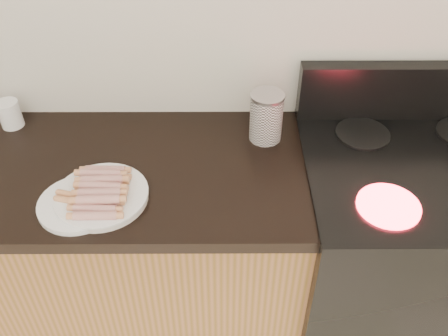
{
  "coord_description": "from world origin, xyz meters",
  "views": [
    {
      "loc": [
        0.14,
        0.51,
        1.92
      ],
      "look_at": [
        0.14,
        1.62,
        0.96
      ],
      "focal_mm": 40.0,
      "sensor_mm": 36.0,
      "label": 1
    }
  ],
  "objects_px": {
    "mug": "(10,114)",
    "stove": "(396,261)",
    "main_plate": "(102,197)",
    "canister": "(266,117)",
    "side_plate": "(79,204)"
  },
  "relations": [
    {
      "from": "side_plate",
      "to": "mug",
      "type": "relative_size",
      "value": 2.49
    },
    {
      "from": "side_plate",
      "to": "mug",
      "type": "bearing_deg",
      "value": 128.44
    },
    {
      "from": "mug",
      "to": "canister",
      "type": "bearing_deg",
      "value": -4.88
    },
    {
      "from": "canister",
      "to": "side_plate",
      "type": "bearing_deg",
      "value": -149.94
    },
    {
      "from": "stove",
      "to": "mug",
      "type": "bearing_deg",
      "value": 169.84
    },
    {
      "from": "main_plate",
      "to": "canister",
      "type": "height_order",
      "value": "canister"
    },
    {
      "from": "side_plate",
      "to": "mug",
      "type": "distance_m",
      "value": 0.51
    },
    {
      "from": "mug",
      "to": "stove",
      "type": "bearing_deg",
      "value": -10.16
    },
    {
      "from": "stove",
      "to": "side_plate",
      "type": "bearing_deg",
      "value": -171.86
    },
    {
      "from": "canister",
      "to": "mug",
      "type": "distance_m",
      "value": 0.87
    },
    {
      "from": "main_plate",
      "to": "canister",
      "type": "distance_m",
      "value": 0.58
    },
    {
      "from": "main_plate",
      "to": "stove",
      "type": "bearing_deg",
      "value": 7.11
    },
    {
      "from": "stove",
      "to": "side_plate",
      "type": "distance_m",
      "value": 1.16
    },
    {
      "from": "main_plate",
      "to": "side_plate",
      "type": "distance_m",
      "value": 0.07
    },
    {
      "from": "canister",
      "to": "mug",
      "type": "relative_size",
      "value": 1.82
    }
  ]
}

